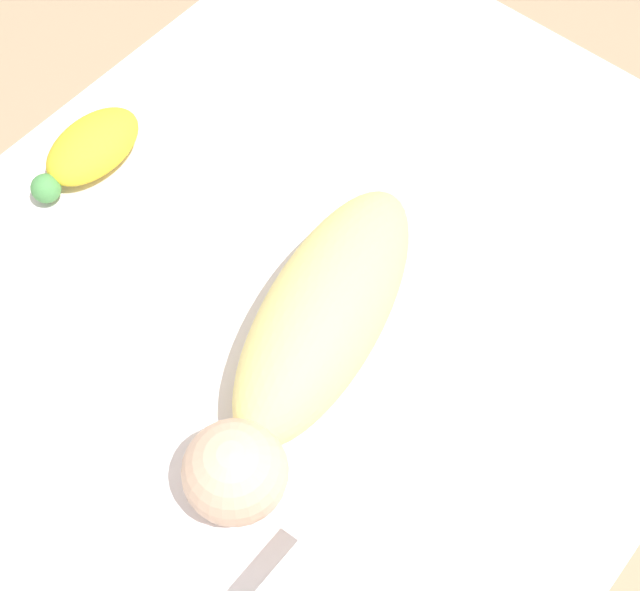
{
  "coord_description": "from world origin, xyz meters",
  "views": [
    {
      "loc": [
        0.48,
        0.42,
        1.35
      ],
      "look_at": [
        0.02,
        0.03,
        0.28
      ],
      "focal_mm": 50.0,
      "sensor_mm": 36.0,
      "label": 1
    }
  ],
  "objects": [
    {
      "name": "swaddled_baby",
      "position": [
        0.09,
        0.07,
        0.3
      ],
      "size": [
        0.53,
        0.26,
        0.14
      ],
      "rotation": [
        0.0,
        0.0,
        0.24
      ],
      "color": "#EFDB7F",
      "rests_on": "bed_mattress"
    },
    {
      "name": "bed_mattress",
      "position": [
        0.0,
        0.0,
        0.12
      ],
      "size": [
        1.32,
        1.09,
        0.23
      ],
      "color": "white",
      "rests_on": "ground_plane"
    },
    {
      "name": "turtle_plush",
      "position": [
        0.05,
        -0.42,
        0.27
      ],
      "size": [
        0.2,
        0.1,
        0.07
      ],
      "color": "yellow",
      "rests_on": "bed_mattress"
    },
    {
      "name": "ground_plane",
      "position": [
        0.0,
        0.0,
        0.0
      ],
      "size": [
        12.0,
        12.0,
        0.0
      ],
      "primitive_type": "plane",
      "color": "#9E8466"
    }
  ]
}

